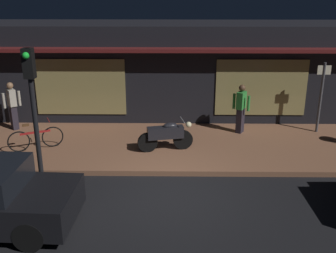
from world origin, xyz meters
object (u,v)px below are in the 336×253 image
(person_bystander, at_px, (241,108))
(sign_post, at_px, (321,93))
(motorcycle, at_px, (167,135))
(person_photographer, at_px, (12,105))
(traffic_light_pole, at_px, (32,96))
(bicycle_parked, at_px, (36,138))

(person_bystander, xyz_separation_m, sign_post, (2.66, 0.10, 0.48))
(motorcycle, xyz_separation_m, sign_post, (5.14, 1.71, 0.86))
(person_photographer, height_order, traffic_light_pole, traffic_light_pole)
(person_bystander, xyz_separation_m, traffic_light_pole, (-5.61, -3.88, 1.45))
(person_photographer, distance_m, person_bystander, 7.82)
(bicycle_parked, xyz_separation_m, sign_post, (9.15, 1.69, 1.00))
(bicycle_parked, height_order, person_bystander, person_bystander)
(person_bystander, bearing_deg, sign_post, 2.21)
(bicycle_parked, distance_m, traffic_light_pole, 3.14)
(motorcycle, height_order, traffic_light_pole, traffic_light_pole)
(traffic_light_pole, bearing_deg, person_photographer, 118.30)
(person_bystander, bearing_deg, traffic_light_pole, -145.32)
(motorcycle, bearing_deg, traffic_light_pole, -144.05)
(motorcycle, distance_m, person_photographer, 5.67)
(person_bystander, height_order, sign_post, sign_post)
(person_photographer, relative_size, traffic_light_pole, 0.46)
(motorcycle, bearing_deg, person_bystander, 33.03)
(sign_post, relative_size, traffic_light_pole, 0.67)
(person_photographer, bearing_deg, traffic_light_pole, -61.70)
(bicycle_parked, height_order, person_photographer, person_photographer)
(person_bystander, bearing_deg, person_photographer, 178.30)
(sign_post, bearing_deg, motorcycle, -161.57)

